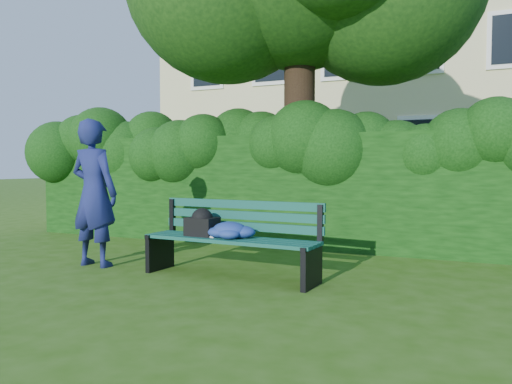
% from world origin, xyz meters
% --- Properties ---
extents(ground, '(80.00, 80.00, 0.00)m').
position_xyz_m(ground, '(0.00, 0.00, 0.00)').
color(ground, '#2B540E').
rests_on(ground, ground).
extents(apartment_building, '(16.00, 8.08, 12.00)m').
position_xyz_m(apartment_building, '(-0.00, 13.99, 6.00)').
color(apartment_building, '#CDC589').
rests_on(apartment_building, ground).
extents(hedge, '(10.00, 1.00, 1.80)m').
position_xyz_m(hedge, '(0.00, 2.20, 0.90)').
color(hedge, black).
rests_on(hedge, ground).
extents(park_bench, '(2.17, 0.70, 0.89)m').
position_xyz_m(park_bench, '(0.07, -0.40, 0.50)').
color(park_bench, '#0D4134').
rests_on(park_bench, ground).
extents(man_reading, '(0.71, 0.48, 1.91)m').
position_xyz_m(man_reading, '(-1.80, -0.53, 0.95)').
color(man_reading, navy).
rests_on(man_reading, ground).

